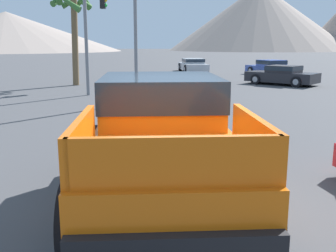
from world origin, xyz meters
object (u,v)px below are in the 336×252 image
Objects in this scene: parked_car_silver at (193,65)px; parked_car_blue at (271,67)px; traffic_light_main at (94,14)px; palm_tree_tall at (73,12)px; orange_pickup_truck at (162,131)px; parked_car_dark at (282,75)px.

parked_car_silver is 6.67m from parked_car_blue.
parked_car_silver is 1.08× the size of parked_car_blue.
parked_car_blue is 0.82× the size of traffic_light_main.
parked_car_blue is 15.38m from palm_tree_tall.
palm_tree_tall is (-6.47, 16.66, 3.04)m from orange_pickup_truck.
palm_tree_tall is (-12.08, -1.15, 3.56)m from parked_car_dark.
parked_car_dark is at bearing -69.03° from traffic_light_main.
traffic_light_main is (-4.55, 13.92, 2.74)m from orange_pickup_truck.
orange_pickup_truck is 0.95× the size of palm_tree_tall.
palm_tree_tall is at bearing 131.43° from parked_car_dark.
palm_tree_tall reaches higher than parked_car_silver.
parked_car_blue is at bearing 68.49° from orange_pickup_truck.
palm_tree_tall is at bearing 35.13° from traffic_light_main.
orange_pickup_truck is 1.21× the size of parked_car_dark.
parked_car_dark is at bearing 5.44° from palm_tree_tall.
parked_car_blue is 15.52m from traffic_light_main.
parked_car_dark is at bearing 65.06° from orange_pickup_truck.
parked_car_dark is 0.96× the size of parked_car_blue.
parked_car_blue is (0.57, 6.87, 0.02)m from parked_car_dark.
traffic_light_main is at bearing 146.96° from parked_car_dark.
palm_tree_tall is (-1.93, 2.74, 0.30)m from traffic_light_main.
orange_pickup_truck reaches higher than parked_car_dark.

